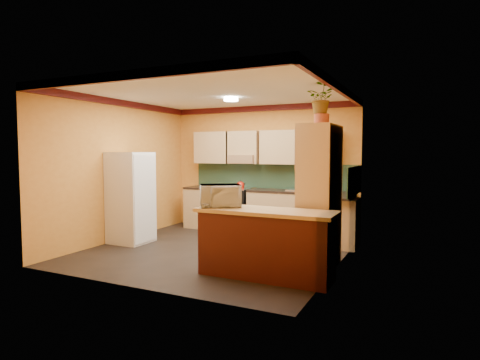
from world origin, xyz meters
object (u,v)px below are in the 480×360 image
fridge (131,198)px  pantry (320,196)px  base_cabinets_back (264,212)px  stove (237,209)px  breakfast_bar (266,245)px  microwave (220,196)px

fridge → pantry: (3.60, -0.04, 0.20)m
base_cabinets_back → pantry: 2.65m
base_cabinets_back → stove: (-0.62, -0.00, 0.02)m
breakfast_bar → microwave: (-0.70, 0.00, 0.65)m
base_cabinets_back → pantry: pantry is taller
base_cabinets_back → microwave: bearing=-80.7°
base_cabinets_back → breakfast_bar: 3.04m
base_cabinets_back → microwave: size_ratio=6.48×
base_cabinets_back → stove: 0.63m
fridge → microwave: 2.56m
breakfast_bar → pantry: bearing=58.5°
stove → pantry: 3.08m
stove → breakfast_bar: (1.78, -2.81, -0.02)m
fridge → breakfast_bar: fridge is taller
pantry → microwave: 1.48m
stove → fridge: 2.35m
base_cabinets_back → pantry: bearing=-49.5°
microwave → base_cabinets_back: bearing=65.9°
microwave → stove: bearing=77.7°
stove → fridge: fridge is taller
base_cabinets_back → breakfast_bar: same height
stove → pantry: size_ratio=0.43×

